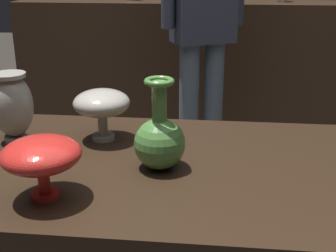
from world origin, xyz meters
TOP-DOWN VIEW (x-y plane):
  - back_display_shelf at (0.00, 2.20)m, footprint 2.60×0.40m
  - vase_centerpiece at (-0.04, -0.02)m, footprint 0.12×0.12m
  - vase_tall_behind at (-0.21, 0.14)m, footprint 0.15×0.15m
  - vase_left_accent at (-0.44, 0.10)m, footprint 0.11×0.11m
  - vase_right_accent at (-0.25, -0.19)m, footprint 0.16×0.16m
  - visitor_center_back at (0.01, 1.48)m, footprint 0.43×0.30m

SIDE VIEW (x-z plane):
  - back_display_shelf at x=0.00m, z-range 0.00..0.99m
  - vase_centerpiece at x=-0.04m, z-range 0.76..0.98m
  - vase_right_accent at x=-0.25m, z-range 0.83..0.96m
  - vase_tall_behind at x=-0.21m, z-range 0.83..0.97m
  - vase_left_accent at x=-0.44m, z-range 0.81..0.99m
  - visitor_center_back at x=0.01m, z-range 0.16..1.85m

